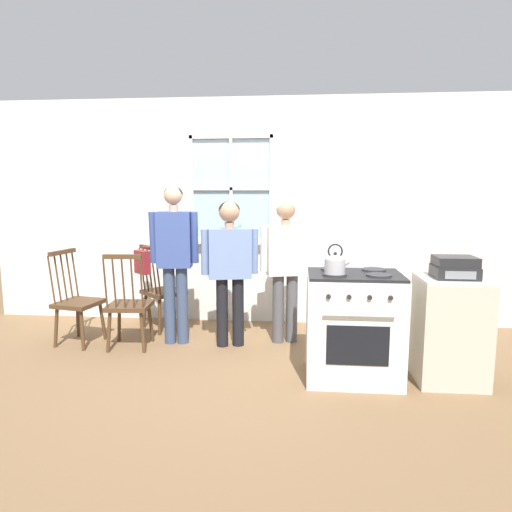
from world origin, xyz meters
TOP-DOWN VIEW (x-y plane):
  - ground_plane at (0.00, 0.00)m, footprint 16.00×16.00m
  - wall_back at (0.01, 1.40)m, footprint 6.40×0.16m
  - chair_by_window at (-0.94, 0.96)m, footprint 0.58×0.58m
  - chair_near_wall at (-1.68, 0.38)m, footprint 0.48×0.49m
  - chair_center_cluster at (-1.09, 0.30)m, footprint 0.45×0.43m
  - person_elderly_left at (-0.64, 0.49)m, footprint 0.51×0.25m
  - person_teen_center at (-0.06, 0.45)m, footprint 0.59×0.30m
  - person_adult_right at (0.50, 0.63)m, footprint 0.55×0.29m
  - stove at (1.12, -0.25)m, footprint 0.79×0.68m
  - kettle at (0.94, -0.38)m, footprint 0.21×0.17m
  - potted_plant at (-0.07, 1.31)m, footprint 0.13×0.13m
  - handbag at (-1.10, 0.79)m, footprint 0.25×0.25m
  - side_counter at (1.92, -0.26)m, footprint 0.55×0.50m
  - stereo at (1.92, -0.28)m, footprint 0.34×0.29m

SIDE VIEW (x-z plane):
  - ground_plane at x=0.00m, z-range 0.00..0.00m
  - chair_by_window at x=-0.94m, z-range -0.05..0.94m
  - chair_near_wall at x=-1.68m, z-range -0.05..0.94m
  - chair_center_cluster at x=-1.09m, z-range -0.05..0.94m
  - side_counter at x=1.92m, z-range 0.00..0.90m
  - stove at x=1.12m, z-range -0.07..1.01m
  - handbag at x=-1.10m, z-range 0.67..0.98m
  - person_adult_right at x=0.50m, z-range 0.16..1.67m
  - person_teen_center at x=-0.06m, z-range 0.17..1.67m
  - stereo at x=1.92m, z-range 0.90..1.08m
  - person_elderly_left at x=-0.64m, z-range 0.16..1.82m
  - kettle at x=0.94m, z-range 0.90..1.15m
  - potted_plant at x=-0.07m, z-range 0.96..1.18m
  - wall_back at x=0.01m, z-range -0.02..2.68m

